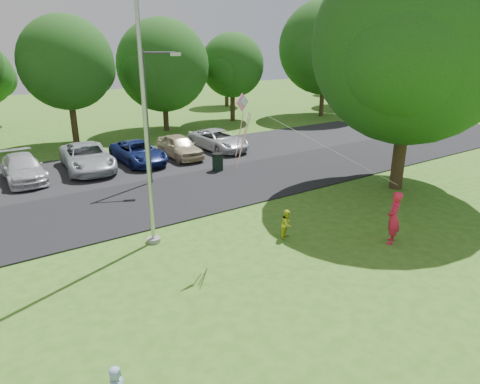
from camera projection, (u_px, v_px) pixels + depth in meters
ground at (321, 271)px, 13.58m from camera, size 120.00×120.00×0.00m
park_road at (188, 193)px, 20.58m from camera, size 60.00×6.00×0.06m
parking_strip at (137, 164)px, 25.64m from camera, size 42.00×7.00×0.06m
flagpole at (146, 129)px, 14.23m from camera, size 0.50×0.50×10.00m
street_lamp at (152, 106)px, 20.85m from camera, size 1.75×0.90×6.61m
trash_can at (218, 162)px, 24.05m from camera, size 0.65×0.65×1.04m
big_tree at (413, 49)px, 19.14m from camera, size 9.64×9.06×11.36m
tree_row at (107, 60)px, 31.42m from camera, size 64.35×11.94×10.88m
horizon_trees at (101, 72)px, 40.72m from camera, size 77.46×7.20×7.02m
parked_cars at (134, 152)px, 25.39m from camera, size 14.21×5.54×1.48m
woman at (394, 218)px, 15.24m from camera, size 0.85×0.78×1.94m
child_yellow at (287, 224)px, 15.78m from camera, size 0.66×0.61×1.10m
kite at (247, 119)px, 13.48m from camera, size 5.09×2.81×3.20m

